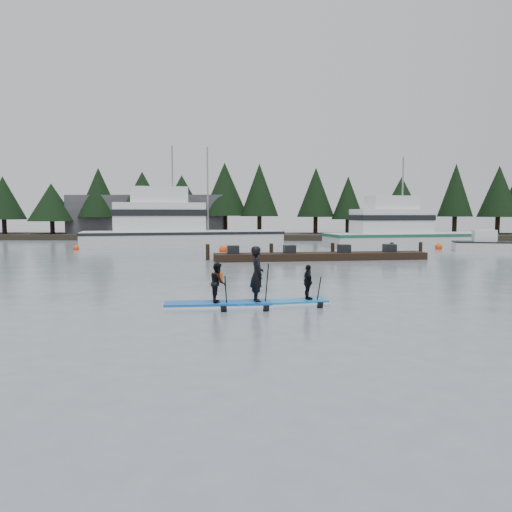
{
  "coord_description": "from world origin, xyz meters",
  "views": [
    {
      "loc": [
        0.75,
        -14.83,
        2.87
      ],
      "look_at": [
        0.0,
        6.0,
        1.1
      ],
      "focal_mm": 35.0,
      "sensor_mm": 36.0,
      "label": 1
    }
  ],
  "objects_px": {
    "fishing_boat_large": "(177,237)",
    "fishing_boat_medium": "(405,239)",
    "paddleboard_solo": "(218,293)",
    "paddleboard_duo": "(275,283)",
    "floating_dock": "(321,256)"
  },
  "relations": [
    {
      "from": "fishing_boat_large",
      "to": "fishing_boat_medium",
      "type": "distance_m",
      "value": 20.39
    },
    {
      "from": "fishing_boat_medium",
      "to": "paddleboard_solo",
      "type": "relative_size",
      "value": 4.5
    },
    {
      "from": "fishing_boat_medium",
      "to": "floating_dock",
      "type": "relative_size",
      "value": 1.15
    },
    {
      "from": "floating_dock",
      "to": "paddleboard_duo",
      "type": "xyz_separation_m",
      "value": [
        -2.9,
        -15.43,
        0.46
      ]
    },
    {
      "from": "paddleboard_solo",
      "to": "paddleboard_duo",
      "type": "bearing_deg",
      "value": 2.83
    },
    {
      "from": "fishing_boat_medium",
      "to": "fishing_boat_large",
      "type": "bearing_deg",
      "value": 164.3
    },
    {
      "from": "paddleboard_solo",
      "to": "paddleboard_duo",
      "type": "distance_m",
      "value": 1.83
    },
    {
      "from": "fishing_boat_medium",
      "to": "paddleboard_duo",
      "type": "relative_size",
      "value": 4.97
    },
    {
      "from": "fishing_boat_medium",
      "to": "paddleboard_solo",
      "type": "xyz_separation_m",
      "value": [
        -13.31,
        -29.21,
        -0.21
      ]
    },
    {
      "from": "paddleboard_duo",
      "to": "paddleboard_solo",
      "type": "bearing_deg",
      "value": 174.92
    },
    {
      "from": "paddleboard_duo",
      "to": "fishing_boat_medium",
      "type": "bearing_deg",
      "value": 52.12
    },
    {
      "from": "floating_dock",
      "to": "paddleboard_solo",
      "type": "height_order",
      "value": "paddleboard_solo"
    },
    {
      "from": "fishing_boat_medium",
      "to": "floating_dock",
      "type": "bearing_deg",
      "value": -137.25
    },
    {
      "from": "fishing_boat_medium",
      "to": "floating_dock",
      "type": "distance_m",
      "value": 15.97
    },
    {
      "from": "fishing_boat_large",
      "to": "paddleboard_duo",
      "type": "distance_m",
      "value": 30.59
    }
  ]
}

